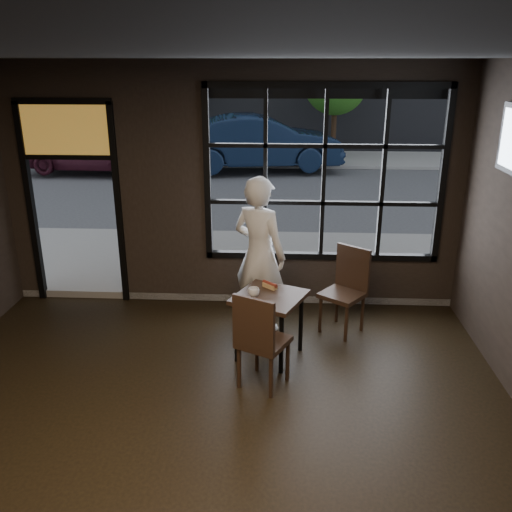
# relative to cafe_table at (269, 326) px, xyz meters

# --- Properties ---
(floor) EXTENTS (6.00, 7.00, 0.02)m
(floor) POSITION_rel_cafe_table_xyz_m (-0.56, -2.05, -0.39)
(floor) COLOR black
(floor) RESTS_ON ground
(ceiling) EXTENTS (6.00, 7.00, 0.02)m
(ceiling) POSITION_rel_cafe_table_xyz_m (-0.56, -2.05, 2.83)
(ceiling) COLOR black
(ceiling) RESTS_ON ground
(window_frame) EXTENTS (3.06, 0.12, 2.28)m
(window_frame) POSITION_rel_cafe_table_xyz_m (0.64, 1.45, 1.42)
(window_frame) COLOR black
(window_frame) RESTS_ON ground
(stained_transom) EXTENTS (1.20, 0.06, 0.70)m
(stained_transom) POSITION_rel_cafe_table_xyz_m (-2.66, 1.45, 1.97)
(stained_transom) COLOR orange
(stained_transom) RESTS_ON ground
(street_asphalt) EXTENTS (60.00, 41.00, 0.04)m
(street_asphalt) POSITION_rel_cafe_table_xyz_m (-0.56, 21.95, -0.40)
(street_asphalt) COLOR #545456
(street_asphalt) RESTS_ON ground
(cafe_table) EXTENTS (0.92, 0.92, 0.76)m
(cafe_table) POSITION_rel_cafe_table_xyz_m (0.00, 0.00, 0.00)
(cafe_table) COLOR black
(cafe_table) RESTS_ON floor
(chair_near) EXTENTS (0.61, 0.61, 1.05)m
(chair_near) POSITION_rel_cafe_table_xyz_m (-0.04, -0.57, 0.15)
(chair_near) COLOR black
(chair_near) RESTS_ON floor
(chair_window) EXTENTS (0.64, 0.64, 1.06)m
(chair_window) POSITION_rel_cafe_table_xyz_m (0.87, 0.64, 0.15)
(chair_window) COLOR black
(chair_window) RESTS_ON floor
(man) EXTENTS (0.84, 0.76, 1.93)m
(man) POSITION_rel_cafe_table_xyz_m (-0.15, 0.71, 0.59)
(man) COLOR silver
(man) RESTS_ON floor
(hotdog) EXTENTS (0.20, 0.20, 0.06)m
(hotdog) POSITION_rel_cafe_table_xyz_m (-0.00, 0.20, 0.40)
(hotdog) COLOR tan
(hotdog) RESTS_ON cafe_table
(cup) EXTENTS (0.17, 0.17, 0.10)m
(cup) POSITION_rel_cafe_table_xyz_m (-0.17, -0.04, 0.42)
(cup) COLOR silver
(cup) RESTS_ON cafe_table
(navy_car) EXTENTS (5.07, 2.47, 1.60)m
(navy_car) POSITION_rel_cafe_table_xyz_m (-0.63, 10.81, 0.52)
(navy_car) COLOR #0F1D35
(navy_car) RESTS_ON street_asphalt
(maroon_car) EXTENTS (4.11, 1.80, 1.38)m
(maroon_car) POSITION_rel_cafe_table_xyz_m (-5.58, 10.22, 0.41)
(maroon_car) COLOR #3D131F
(maroon_car) RESTS_ON street_asphalt
(tree_left) EXTENTS (2.63, 2.63, 4.49)m
(tree_left) POSITION_rel_cafe_table_xyz_m (-3.91, 13.15, 2.78)
(tree_left) COLOR #332114
(tree_left) RESTS_ON street_asphalt
(tree_right) EXTENTS (2.09, 2.09, 3.56)m
(tree_right) POSITION_rel_cafe_table_xyz_m (1.75, 13.12, 2.13)
(tree_right) COLOR #332114
(tree_right) RESTS_ON street_asphalt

